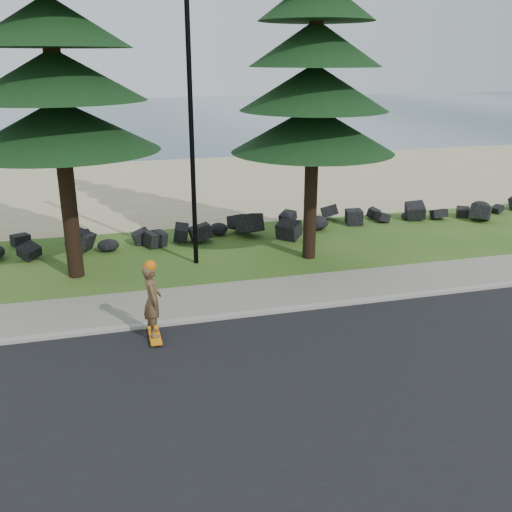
# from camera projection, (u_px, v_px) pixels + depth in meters

# --- Properties ---
(ground) EXTENTS (160.00, 160.00, 0.00)m
(ground) POSITION_uv_depth(u_px,v_px,m) (217.00, 304.00, 14.49)
(ground) COLOR #2D5019
(ground) RESTS_ON ground
(road) EXTENTS (160.00, 7.00, 0.02)m
(road) POSITION_uv_depth(u_px,v_px,m) (265.00, 401.00, 10.38)
(road) COLOR black
(road) RESTS_ON ground
(kerb) EXTENTS (160.00, 0.20, 0.10)m
(kerb) POSITION_uv_depth(u_px,v_px,m) (224.00, 317.00, 13.65)
(kerb) COLOR #A29A92
(kerb) RESTS_ON ground
(sidewalk) EXTENTS (160.00, 2.00, 0.08)m
(sidewalk) POSITION_uv_depth(u_px,v_px,m) (215.00, 300.00, 14.66)
(sidewalk) COLOR gray
(sidewalk) RESTS_ON ground
(beach_sand) EXTENTS (160.00, 15.00, 0.01)m
(beach_sand) POSITION_uv_depth(u_px,v_px,m) (159.00, 186.00, 27.72)
(beach_sand) COLOR tan
(beach_sand) RESTS_ON ground
(ocean) EXTENTS (160.00, 58.00, 0.01)m
(ocean) POSITION_uv_depth(u_px,v_px,m) (124.00, 116.00, 61.01)
(ocean) COLOR #325060
(ocean) RESTS_ON ground
(seawall_boulders) EXTENTS (60.00, 2.40, 1.10)m
(seawall_boulders) POSITION_uv_depth(u_px,v_px,m) (185.00, 240.00, 19.60)
(seawall_boulders) COLOR black
(seawall_boulders) RESTS_ON ground
(lamp_post) EXTENTS (0.25, 0.14, 8.14)m
(lamp_post) POSITION_uv_depth(u_px,v_px,m) (191.00, 125.00, 16.05)
(lamp_post) COLOR black
(lamp_post) RESTS_ON ground
(skateboarder) EXTENTS (0.40, 0.99, 1.84)m
(skateboarder) POSITION_uv_depth(u_px,v_px,m) (152.00, 301.00, 12.40)
(skateboarder) COLOR orange
(skateboarder) RESTS_ON ground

